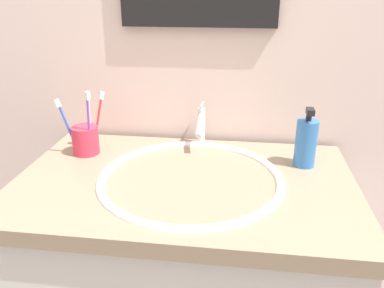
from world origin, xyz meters
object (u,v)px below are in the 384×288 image
(faucet, at_px, (201,125))
(toothbrush_blue, at_px, (66,122))
(toothbrush_white, at_px, (89,117))
(soap_dispenser, at_px, (306,142))
(toothbrush_red, at_px, (98,117))
(toothbrush_purple, at_px, (89,120))
(toothbrush_cup, at_px, (85,140))

(faucet, distance_m, toothbrush_blue, 0.41)
(faucet, bearing_deg, toothbrush_blue, -163.08)
(toothbrush_white, bearing_deg, soap_dispenser, -3.00)
(soap_dispenser, bearing_deg, toothbrush_red, 176.65)
(toothbrush_red, relative_size, toothbrush_white, 1.00)
(faucet, distance_m, toothbrush_purple, 0.35)
(faucet, distance_m, toothbrush_red, 0.32)
(toothbrush_blue, xyz_separation_m, toothbrush_white, (0.06, 0.04, 0.01))
(faucet, height_order, toothbrush_purple, toothbrush_purple)
(toothbrush_cup, height_order, toothbrush_white, toothbrush_white)
(toothbrush_purple, relative_size, toothbrush_red, 1.10)
(toothbrush_cup, bearing_deg, toothbrush_red, 46.63)
(toothbrush_cup, height_order, toothbrush_purple, toothbrush_purple)
(toothbrush_purple, distance_m, toothbrush_red, 0.06)
(faucet, relative_size, toothbrush_white, 0.77)
(toothbrush_white, height_order, soap_dispenser, toothbrush_white)
(toothbrush_cup, relative_size, toothbrush_blue, 0.51)
(toothbrush_red, relative_size, soap_dispenser, 1.04)
(toothbrush_cup, height_order, toothbrush_red, toothbrush_red)
(toothbrush_cup, relative_size, toothbrush_white, 0.48)
(toothbrush_red, xyz_separation_m, toothbrush_white, (-0.03, -0.00, 0.00))
(faucet, height_order, toothbrush_red, toothbrush_red)
(toothbrush_white, bearing_deg, toothbrush_purple, -69.58)
(toothbrush_cup, height_order, soap_dispenser, soap_dispenser)
(faucet, distance_m, toothbrush_white, 0.35)
(toothbrush_purple, bearing_deg, toothbrush_white, 110.42)
(toothbrush_cup, relative_size, toothbrush_red, 0.48)
(toothbrush_cup, bearing_deg, faucet, 18.00)
(toothbrush_blue, height_order, soap_dispenser, same)
(toothbrush_cup, distance_m, toothbrush_red, 0.08)
(soap_dispenser, bearing_deg, toothbrush_white, 177.00)
(toothbrush_cup, xyz_separation_m, soap_dispenser, (0.65, -0.00, 0.03))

